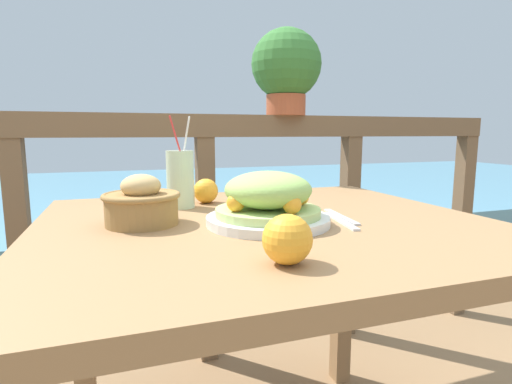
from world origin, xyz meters
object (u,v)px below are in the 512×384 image
object	(u,v)px
bread_basket	(142,204)
potted_plant	(286,68)
drink_glass	(180,179)
salad_plate	(268,202)

from	to	relation	value
bread_basket	potted_plant	world-z (taller)	potted_plant
drink_glass	potted_plant	xyz separation A→B (m)	(0.52, 0.50, 0.40)
salad_plate	potted_plant	world-z (taller)	potted_plant
salad_plate	bread_basket	xyz separation A→B (m)	(-0.27, 0.09, -0.00)
salad_plate	drink_glass	bearing A→B (deg)	120.11
bread_basket	salad_plate	bearing A→B (deg)	-18.64
bread_basket	potted_plant	size ratio (longest dim) A/B	0.48
drink_glass	bread_basket	size ratio (longest dim) A/B	1.45
drink_glass	bread_basket	world-z (taller)	drink_glass
salad_plate	drink_glass	xyz separation A→B (m)	(-0.16, 0.27, 0.03)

